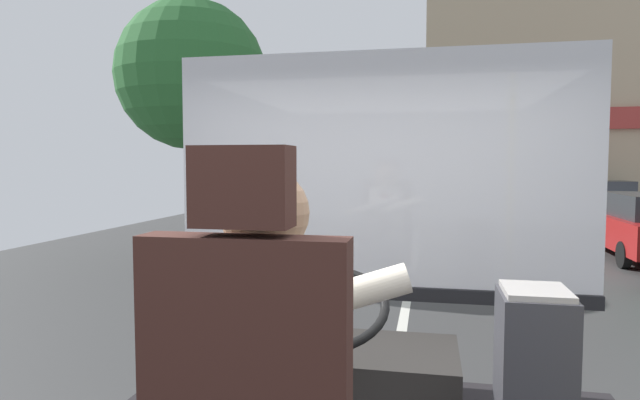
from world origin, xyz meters
TOP-DOWN VIEW (x-y plane):
  - ground at (0.00, 8.80)m, footprint 18.00×44.00m
  - bus_driver at (-0.11, -0.25)m, footprint 0.73×0.56m
  - steering_console at (-0.11, 0.92)m, footprint 1.10×0.98m
  - windshield_panel at (0.00, 1.62)m, footprint 2.50×0.08m
  - street_tree at (-4.14, 7.99)m, footprint 2.81×2.81m
  - shop_building at (5.16, 17.09)m, footprint 10.04×4.62m
  - parked_car_white at (4.86, 15.08)m, footprint 1.93×3.94m
  - parked_car_charcoal at (4.48, 20.74)m, footprint 1.93×3.89m

SIDE VIEW (x-z plane):
  - ground at x=0.00m, z-range -0.05..0.00m
  - parked_car_charcoal at x=4.48m, z-range 0.02..1.30m
  - parked_car_white at x=4.86m, z-range 0.02..1.48m
  - steering_console at x=-0.11m, z-range 0.45..1.29m
  - bus_driver at x=-0.11m, z-range 1.01..1.82m
  - windshield_panel at x=0.00m, z-range 0.95..2.43m
  - street_tree at x=-4.14m, z-range 1.08..6.08m
  - shop_building at x=5.16m, z-range 0.00..7.91m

